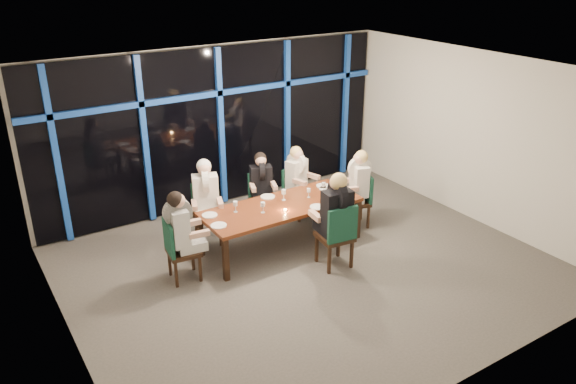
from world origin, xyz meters
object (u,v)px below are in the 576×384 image
at_px(chair_far_left, 206,210).
at_px(diner_far_left, 206,190).
at_px(dining_table, 281,209).
at_px(chair_far_right, 295,189).
at_px(wine_bottle, 334,187).
at_px(chair_far_mid, 261,196).
at_px(diner_end_left, 181,223).
at_px(diner_far_mid, 261,178).
at_px(diner_far_right, 298,172).
at_px(chair_end_left, 177,248).
at_px(diner_near_mid, 336,206).
at_px(diner_end_right, 357,178).
at_px(chair_near_mid, 338,233).
at_px(chair_end_right, 361,197).
at_px(water_pitcher, 329,193).

relative_size(chair_far_left, diner_far_left, 1.03).
bearing_deg(diner_far_left, dining_table, -20.29).
xyz_separation_m(chair_far_right, wine_bottle, (0.14, -0.99, 0.36)).
xyz_separation_m(chair_far_mid, diner_end_left, (-1.93, -1.05, 0.42)).
height_order(diner_far_mid, diner_far_right, diner_far_right).
height_order(chair_end_left, diner_far_mid, diner_far_mid).
distance_m(dining_table, diner_far_right, 1.19).
bearing_deg(diner_far_left, chair_far_right, 22.39).
xyz_separation_m(chair_far_mid, diner_near_mid, (0.18, -1.94, 0.51)).
bearing_deg(diner_end_right, diner_near_mid, -33.71).
bearing_deg(chair_far_mid, chair_near_mid, -65.82).
bearing_deg(diner_near_mid, wine_bottle, -119.15).
distance_m(diner_far_right, diner_end_left, 2.74).
distance_m(chair_far_mid, diner_far_mid, 0.37).
bearing_deg(dining_table, chair_far_mid, 79.13).
bearing_deg(diner_near_mid, diner_end_right, -135.26).
bearing_deg(chair_far_mid, chair_end_left, -133.13).
xyz_separation_m(chair_far_mid, chair_far_right, (0.65, -0.11, 0.01)).
distance_m(dining_table, diner_end_right, 1.54).
bearing_deg(chair_near_mid, diner_end_right, -132.87).
relative_size(diner_end_right, diner_near_mid, 0.90).
distance_m(chair_far_left, chair_near_mid, 2.30).
relative_size(chair_near_mid, diner_near_mid, 1.03).
bearing_deg(chair_far_right, diner_end_left, -176.48).
xyz_separation_m(chair_end_left, diner_far_mid, (1.98, 0.97, 0.32)).
xyz_separation_m(chair_end_right, water_pitcher, (-0.81, -0.15, 0.33)).
distance_m(chair_end_right, wine_bottle, 0.71).
distance_m(chair_far_right, diner_end_left, 2.77).
xyz_separation_m(chair_far_left, water_pitcher, (1.71, -1.10, 0.30)).
xyz_separation_m(chair_near_mid, wine_bottle, (0.62, 0.93, 0.28)).
bearing_deg(diner_far_right, chair_end_left, -178.82).
bearing_deg(diner_near_mid, water_pitcher, -113.67).
height_order(chair_end_left, water_pitcher, chair_end_left).
xyz_separation_m(diner_far_left, diner_near_mid, (1.32, -1.75, 0.06)).
bearing_deg(dining_table, diner_far_right, 43.07).
relative_size(diner_far_mid, water_pitcher, 4.08).
bearing_deg(diner_end_left, wine_bottle, -84.27).
bearing_deg(dining_table, chair_far_left, 136.37).
bearing_deg(diner_far_mid, chair_near_mid, -64.91).
bearing_deg(chair_far_right, water_pitcher, -108.84).
xyz_separation_m(chair_end_left, chair_end_right, (3.42, -0.02, -0.01)).
bearing_deg(chair_end_right, diner_end_left, -71.84).
relative_size(dining_table, diner_far_left, 2.69).
bearing_deg(diner_end_right, chair_near_mid, -31.32).
bearing_deg(diner_far_right, diner_near_mid, -122.26).
distance_m(diner_far_mid, diner_far_right, 0.71).
height_order(diner_far_mid, water_pitcher, diner_far_mid).
bearing_deg(chair_far_left, chair_end_right, -0.83).
relative_size(chair_far_left, diner_end_left, 1.05).
relative_size(diner_far_right, diner_near_mid, 0.86).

